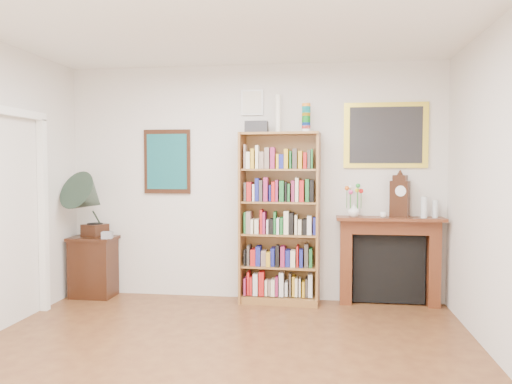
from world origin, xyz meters
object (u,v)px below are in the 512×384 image
gramophone (89,200)px  mantel_clock (400,197)px  bookshelf (280,208)px  side_cabinet (93,267)px  fireplace (389,254)px  teacup (383,215)px  bottle_left (424,207)px  flower_vase (354,210)px  cd_stack (107,235)px  bottle_right (435,209)px

gramophone → mantel_clock: gramophone is taller
bookshelf → side_cabinet: bookshelf is taller
gramophone → fireplace: bearing=23.3°
teacup → gramophone: bearing=-178.4°
side_cabinet → bottle_left: size_ratio=3.07×
flower_vase → teacup: bearing=-8.5°
fireplace → mantel_clock: bearing=-5.2°
bookshelf → bottle_left: bookshelf is taller
mantel_clock → teacup: 0.29m
bookshelf → cd_stack: size_ratio=19.02×
bottle_left → bottle_right: bearing=16.1°
gramophone → teacup: bearing=21.5°
cd_stack → teacup: size_ratio=1.53×
cd_stack → mantel_clock: size_ratio=0.25×
bookshelf → side_cabinet: 2.39m
cd_stack → flower_vase: flower_vase is taller
fireplace → teacup: bearing=-127.7°
teacup → bottle_left: 0.46m
cd_stack → bottle_right: (3.79, 0.19, 0.34)m
bookshelf → fireplace: (1.25, 0.09, -0.52)m
bookshelf → bottle_right: (1.74, 0.05, 0.01)m
side_cabinet → mantel_clock: 3.74m
gramophone → flower_vase: bearing=22.6°
side_cabinet → teacup: size_ratio=9.35×
side_cabinet → bottle_right: 4.09m
side_cabinet → bottle_right: size_ratio=3.68×
bottle_left → teacup: bearing=-176.2°
gramophone → bottle_left: size_ratio=3.32×
flower_vase → bottle_right: bottle_right is taller
mantel_clock → teacup: size_ratio=6.06×
fireplace → cd_stack: fireplace is taller
gramophone → bottle_right: (4.02, 0.16, -0.07)m
bookshelf → side_cabinet: bearing=-175.3°
flower_vase → teacup: flower_vase is taller
mantel_clock → teacup: bearing=-129.1°
fireplace → bottle_right: 0.72m
cd_stack → bottle_left: bearing=2.3°
teacup → bottle_left: (0.45, 0.03, 0.09)m
teacup → bottle_left: bearing=3.8°
gramophone → bottle_right: bearing=22.3°
gramophone → cd_stack: bearing=13.5°
mantel_clock → teacup: mantel_clock is taller
bookshelf → flower_vase: bookshelf is taller
bookshelf → teacup: bookshelf is taller
fireplace → bottle_left: bottle_left is taller
gramophone → teacup: 3.45m
side_cabinet → bottle_left: (3.89, 0.05, 0.77)m
gramophone → bookshelf: bearing=22.8°
cd_stack → gramophone: bearing=173.6°
bookshelf → flower_vase: 0.85m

